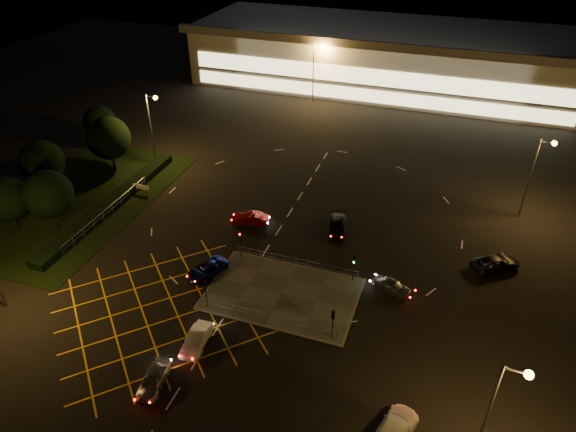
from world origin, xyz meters
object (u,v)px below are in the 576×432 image
(signal_se, at_px, (333,319))
(signal_nw, at_px, (241,239))
(car_east_grey, at_px, (495,263))
(car_near_silver, at_px, (153,379))
(car_left_blue, at_px, (207,269))
(car_queue_white, at_px, (197,339))
(signal_sw, at_px, (206,288))
(signal_ne, at_px, (354,263))
(car_approach_white, at_px, (393,431))
(car_right_silver, at_px, (392,286))
(car_circ_red, at_px, (250,219))
(car_far_dkgrey, at_px, (337,226))

(signal_se, bearing_deg, signal_nw, -33.65)
(signal_nw, xyz_separation_m, car_east_grey, (25.35, 6.86, -1.64))
(car_near_silver, distance_m, car_east_grey, 35.06)
(car_east_grey, bearing_deg, car_left_blue, 72.65)
(car_near_silver, distance_m, car_queue_white, 4.99)
(car_near_silver, distance_m, car_left_blue, 13.88)
(signal_sw, xyz_separation_m, signal_nw, (0.00, 7.99, 0.00))
(signal_ne, height_order, car_approach_white, signal_ne)
(signal_sw, height_order, signal_se, same)
(signal_sw, height_order, car_left_blue, signal_sw)
(signal_se, bearing_deg, car_left_blue, -17.11)
(car_near_silver, bearing_deg, signal_ne, 47.38)
(car_right_silver, bearing_deg, signal_sw, 132.52)
(car_queue_white, bearing_deg, car_circ_red, 95.67)
(car_left_blue, bearing_deg, car_near_silver, -59.08)
(car_queue_white, relative_size, car_far_dkgrey, 0.86)
(car_east_grey, bearing_deg, signal_nw, 66.98)
(car_approach_white, bearing_deg, signal_nw, -23.05)
(signal_ne, distance_m, car_queue_white, 16.58)
(car_far_dkgrey, bearing_deg, car_approach_white, -77.93)
(signal_se, bearing_deg, signal_sw, 0.00)
(car_near_silver, bearing_deg, signal_se, 29.97)
(signal_sw, height_order, car_far_dkgrey, signal_sw)
(car_near_silver, xyz_separation_m, car_right_silver, (15.97, 17.25, -0.07))
(signal_se, xyz_separation_m, car_circ_red, (-13.55, 14.23, -1.67))
(signal_se, height_order, car_right_silver, signal_se)
(car_left_blue, height_order, car_far_dkgrey, car_far_dkgrey)
(signal_se, bearing_deg, car_east_grey, -131.98)
(car_right_silver, height_order, car_circ_red, car_circ_red)
(car_queue_white, bearing_deg, car_east_grey, 35.96)
(car_queue_white, height_order, car_circ_red, car_circ_red)
(car_near_silver, height_order, car_approach_white, car_approach_white)
(car_east_grey, bearing_deg, car_right_silver, 88.25)
(car_right_silver, bearing_deg, car_left_blue, 117.17)
(car_queue_white, xyz_separation_m, car_east_grey, (24.11, 19.36, 0.04))
(car_circ_red, bearing_deg, car_right_silver, 58.24)
(car_far_dkgrey, distance_m, car_right_silver, 11.13)
(signal_ne, distance_m, car_far_dkgrey, 9.00)
(car_approach_white, bearing_deg, signal_se, -32.54)
(signal_nw, xyz_separation_m, car_left_blue, (-2.20, -3.62, -1.74))
(car_queue_white, height_order, car_left_blue, car_queue_white)
(signal_nw, height_order, car_circ_red, signal_nw)
(car_queue_white, distance_m, car_left_blue, 9.53)
(car_circ_red, bearing_deg, signal_nw, 2.03)
(signal_nw, height_order, car_queue_white, signal_nw)
(car_right_silver, xyz_separation_m, car_approach_white, (2.65, -15.72, 0.14))
(car_east_grey, bearing_deg, signal_ne, 79.03)
(signal_se, distance_m, car_east_grey, 20.03)
(car_far_dkgrey, xyz_separation_m, car_right_silver, (7.59, -8.14, -0.06))
(signal_ne, xyz_separation_m, car_approach_white, (6.59, -15.80, -1.59))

